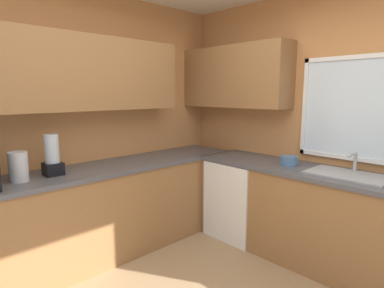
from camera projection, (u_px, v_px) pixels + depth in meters
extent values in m
cube|color=#C6844C|center=(339.00, 124.00, 3.08)|extent=(3.82, 0.06, 2.63)
cube|color=#C6844C|center=(71.00, 123.00, 3.15)|extent=(0.06, 3.79, 2.63)
cube|color=silver|center=(365.00, 109.00, 2.86)|extent=(1.11, 0.02, 0.89)
cube|color=white|center=(370.00, 56.00, 2.78)|extent=(1.19, 0.04, 0.04)
cube|color=white|center=(361.00, 159.00, 2.93)|extent=(1.19, 0.04, 0.04)
cube|color=white|center=(305.00, 107.00, 3.26)|extent=(0.04, 0.04, 0.97)
cube|color=olive|center=(54.00, 72.00, 2.80)|extent=(0.32, 2.57, 0.70)
cube|color=olive|center=(234.00, 77.00, 3.70)|extent=(1.39, 0.32, 0.70)
cube|color=olive|center=(91.00, 217.00, 3.05)|extent=(0.62, 3.37, 0.87)
cube|color=#4C4C51|center=(88.00, 171.00, 2.98)|extent=(0.65, 3.40, 0.04)
cube|color=olive|center=(340.00, 226.00, 2.84)|extent=(2.88, 0.62, 0.87)
cube|color=#4C4C51|center=(344.00, 177.00, 2.77)|extent=(2.91, 0.65, 0.04)
cube|color=white|center=(241.00, 198.00, 3.60)|extent=(0.60, 0.60, 0.86)
cylinder|color=#B7B7BC|center=(18.00, 167.00, 2.54)|extent=(0.15, 0.15, 0.24)
cube|color=#9EA0A5|center=(347.00, 175.00, 2.74)|extent=(0.65, 0.40, 0.02)
cylinder|color=#B7B7BC|center=(355.00, 163.00, 2.84)|extent=(0.03, 0.03, 0.18)
cylinder|color=#B7B7BC|center=(352.00, 155.00, 2.75)|extent=(0.02, 0.20, 0.02)
cylinder|color=#4C7099|center=(289.00, 161.00, 3.13)|extent=(0.17, 0.17, 0.09)
cube|color=black|center=(53.00, 169.00, 2.75)|extent=(0.15, 0.15, 0.11)
cylinder|color=#B2BCC6|center=(52.00, 149.00, 2.72)|extent=(0.12, 0.12, 0.25)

